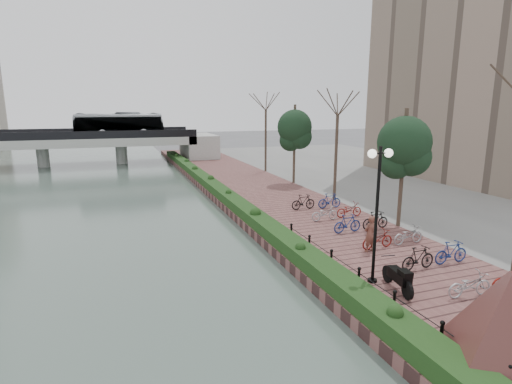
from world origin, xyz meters
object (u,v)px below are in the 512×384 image
lamppost (378,187)px  pedestrian (370,234)px  motorcycle (397,276)px  granite_monument (509,322)px

lamppost → pedestrian: bearing=57.2°
motorcycle → pedestrian: bearing=78.9°
pedestrian → motorcycle: bearing=56.5°
motorcycle → pedestrian: size_ratio=1.03×
lamppost → pedestrian: lamppost is taller
granite_monument → pedestrian: (1.90, 8.39, -0.48)m
lamppost → pedestrian: size_ratio=3.04×
lamppost → pedestrian: (1.83, 2.84, -2.85)m
granite_monument → motorcycle: bearing=84.3°
pedestrian → lamppost: bearing=44.7°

